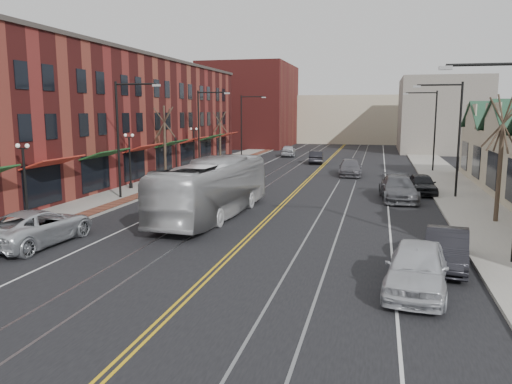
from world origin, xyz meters
The scene contains 30 objects.
ground centered at (0.00, 0.00, 0.00)m, with size 160.00×160.00×0.00m, color black.
sidewalk_left centered at (-12.00, 20.00, 0.07)m, with size 4.00×120.00×0.15m, color gray.
sidewalk_right centered at (12.00, 20.00, 0.07)m, with size 4.00×120.00×0.15m, color gray.
building_left centered at (-19.00, 27.00, 5.50)m, with size 10.00×50.00×11.00m, color maroon.
backdrop_left centered at (-16.00, 70.00, 7.00)m, with size 14.00×18.00×14.00m, color maroon.
backdrop_mid centered at (0.00, 85.00, 4.50)m, with size 22.00×14.00×9.00m, color #BAAC8F.
backdrop_right centered at (15.00, 65.00, 5.50)m, with size 12.00×16.00×11.00m, color slate.
streetlight_l_1 centered at (-11.05, 16.00, 5.03)m, with size 3.33×0.25×8.00m.
streetlight_l_2 centered at (-11.05, 32.00, 5.03)m, with size 3.33×0.25×8.00m.
streetlight_l_3 centered at (-11.05, 48.00, 5.03)m, with size 3.33×0.25×8.00m.
streetlight_r_0 centered at (11.05, 6.00, 5.03)m, with size 3.33×0.25×8.00m.
streetlight_r_1 centered at (11.05, 22.00, 5.03)m, with size 3.33×0.25×8.00m.
streetlight_r_2 centered at (11.05, 38.00, 5.03)m, with size 3.33×0.25×8.00m.
lamppost_l_1 centered at (-12.80, 8.00, 2.20)m, with size 0.84×0.28×4.27m.
lamppost_l_2 centered at (-12.80, 20.00, 2.20)m, with size 0.84×0.28×4.27m.
lamppost_l_3 centered at (-12.80, 34.00, 2.20)m, with size 0.84×0.28×4.27m.
tree_left_near centered at (-12.50, 26.00, 3.51)m, with size 1.78×1.37×6.48m.
tree_left_far centered at (-12.50, 42.00, 3.28)m, with size 1.66×1.28×6.02m.
tree_right_mid centered at (12.50, 14.00, 3.75)m, with size 1.90×1.46×6.93m.
manhole_far centered at (-11.20, 8.00, 0.16)m, with size 0.60×0.60×0.02m, color #592D19.
traffic_signal centered at (-10.60, 24.00, 2.35)m, with size 0.18×0.15×3.80m.
transit_bus centered at (-3.24, 11.91, 1.69)m, with size 2.84×12.14×3.38m, color #B5B5B7.
parked_suv centered at (-9.30, 4.23, 0.83)m, with size 2.75×5.95×1.65m, color silver.
parked_car_a centered at (7.50, 1.98, 0.86)m, with size 2.03×5.03×1.72m, color silver.
parked_car_b centered at (8.84, 5.09, 0.76)m, with size 1.61×4.63×1.52m, color black.
parked_car_c centered at (7.50, 20.28, 0.84)m, with size 2.36×5.81×1.69m, color #595A60.
parked_car_d centered at (9.30, 23.37, 0.77)m, with size 1.81×4.50×1.53m, color black.
distant_car_left centered at (-1.07, 43.53, 0.74)m, with size 1.56×4.49×1.48m, color black.
distant_car_right centered at (3.48, 33.08, 0.76)m, with size 2.13×5.23×1.52m, color #5C5B62.
distant_car_far centered at (-5.89, 51.73, 0.79)m, with size 1.87×4.64×1.58m, color #B4B6BC.
Camera 1 is at (6.06, -15.35, 6.19)m, focal length 35.00 mm.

